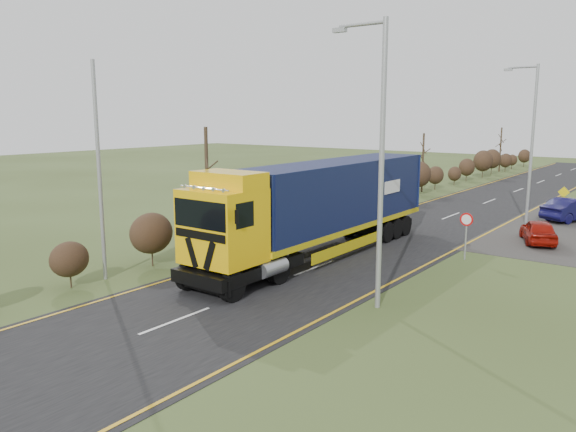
% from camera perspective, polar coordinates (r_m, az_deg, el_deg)
% --- Properties ---
extents(ground, '(160.00, 160.00, 0.00)m').
position_cam_1_polar(ground, '(21.67, -3.34, -7.60)').
color(ground, '#38451D').
rests_on(ground, ground).
extents(road, '(8.00, 120.00, 0.02)m').
position_cam_1_polar(road, '(29.71, 9.26, -2.76)').
color(road, black).
rests_on(road, ground).
extents(layby, '(6.00, 18.00, 0.02)m').
position_cam_1_polar(layby, '(36.93, 25.66, -1.09)').
color(layby, '#33312D').
rests_on(layby, ground).
extents(lane_markings, '(7.52, 116.00, 0.01)m').
position_cam_1_polar(lane_markings, '(29.44, 8.98, -2.83)').
color(lane_markings, gold).
rests_on(lane_markings, road).
extents(hedgerow, '(2.24, 102.04, 6.05)m').
position_cam_1_polar(hedgerow, '(30.94, -2.37, 0.92)').
color(hedgerow, '#2E2014').
rests_on(hedgerow, ground).
extents(lorry, '(3.17, 16.32, 4.54)m').
position_cam_1_polar(lorry, '(26.27, 3.40, 1.36)').
color(lorry, black).
rests_on(lorry, ground).
extents(car_red_hatchback, '(2.77, 3.96, 1.25)m').
position_cam_1_polar(car_red_hatchback, '(32.11, 24.10, -1.43)').
color(car_red_hatchback, '#931007').
rests_on(car_red_hatchback, ground).
extents(car_blue_sedan, '(3.28, 4.68, 1.46)m').
position_cam_1_polar(car_blue_sedan, '(39.69, 26.96, 0.59)').
color(car_blue_sedan, black).
rests_on(car_blue_sedan, ground).
extents(streetlight_near, '(2.06, 0.19, 9.73)m').
position_cam_1_polar(streetlight_near, '(19.11, 9.17, 6.35)').
color(streetlight_near, '#97999C').
rests_on(streetlight_near, ground).
extents(streetlight_mid, '(2.04, 0.19, 9.60)m').
position_cam_1_polar(streetlight_mid, '(37.34, 23.41, 7.39)').
color(streetlight_mid, '#97999C').
rests_on(streetlight_mid, ground).
extents(left_pole, '(0.16, 0.16, 8.73)m').
position_cam_1_polar(left_pole, '(23.51, -18.63, 4.18)').
color(left_pole, '#97999C').
rests_on(left_pole, ground).
extents(speed_sign, '(0.61, 0.10, 2.21)m').
position_cam_1_polar(speed_sign, '(27.04, 17.65, -1.11)').
color(speed_sign, '#97999C').
rests_on(speed_sign, ground).
extents(warning_board, '(0.74, 0.11, 1.94)m').
position_cam_1_polar(warning_board, '(41.53, 26.18, 1.67)').
color(warning_board, '#97999C').
rests_on(warning_board, ground).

